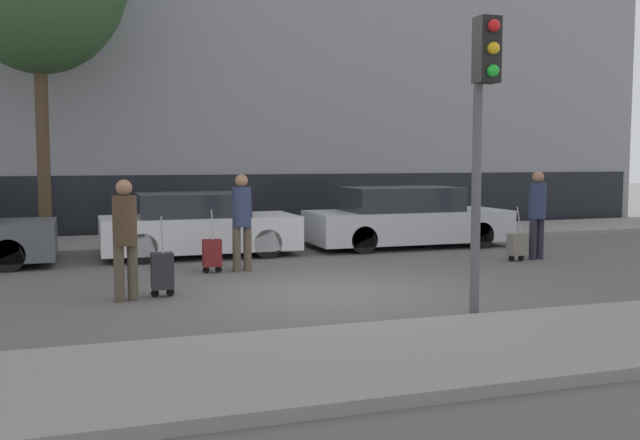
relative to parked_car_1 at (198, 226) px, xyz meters
The scene contains 14 objects.
ground_plane 4.89m from the parked_car_1, 75.61° to the right, with size 80.00×80.00×0.00m, color #565451.
sidewalk_near 8.55m from the parked_car_1, 81.88° to the right, with size 28.00×2.50×0.12m.
sidewalk_far 2.66m from the parked_car_1, 62.35° to the left, with size 28.00×3.00×0.12m.
building_facade 7.92m from the parked_car_1, 78.94° to the left, with size 28.00×3.39×10.92m.
parked_car_1 is the anchor object (origin of this frame).
parked_car_2 4.80m from the parked_car_1, ahead, with size 4.63×1.78×1.39m.
pedestrian_left 4.74m from the parked_car_1, 111.50° to the right, with size 0.34×0.34×1.75m.
trolley_left 4.42m from the parked_car_1, 105.85° to the right, with size 0.34×0.29×1.20m.
pedestrian_center 2.35m from the parked_car_1, 79.21° to the right, with size 0.35×0.34×1.76m.
trolley_center 2.31m from the parked_car_1, 92.91° to the right, with size 0.34×0.29×1.14m.
pedestrian_right 6.98m from the parked_car_1, 22.46° to the right, with size 0.35×0.34×1.79m.
trolley_right 6.52m from the parked_car_1, 25.14° to the right, with size 0.34×0.29×1.09m.
traffic_light 7.74m from the parked_car_1, 71.01° to the right, with size 0.28×0.47×3.76m.
parked_bicycle 5.38m from the parked_car_1, 27.85° to the left, with size 1.77×0.06×0.96m.
Camera 1 is at (-3.55, -10.15, 2.05)m, focal length 40.00 mm.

